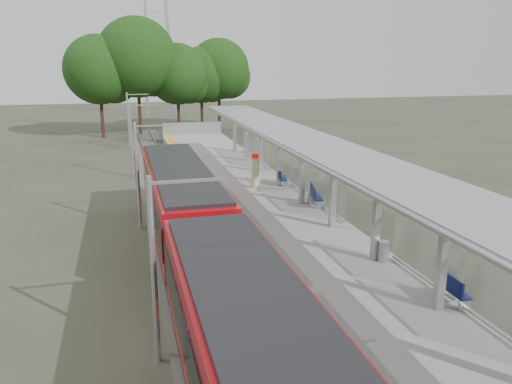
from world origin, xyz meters
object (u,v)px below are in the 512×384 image
(bench_mid, at_px, (315,195))
(bench_far, at_px, (282,177))
(litter_bin, at_px, (384,251))
(bench_near, at_px, (452,288))
(info_pillar_far, at_px, (255,173))
(train, at_px, (206,257))

(bench_mid, relative_size, bench_far, 1.19)
(bench_far, relative_size, litter_bin, 1.75)
(bench_near, height_order, bench_far, bench_near)
(bench_near, height_order, bench_mid, bench_mid)
(bench_mid, xyz_separation_m, info_pillar_far, (-1.99, 4.45, 0.31))
(train, bearing_deg, bench_far, 62.12)
(bench_far, height_order, litter_bin, bench_far)
(bench_far, xyz_separation_m, litter_bin, (-0.00, -12.34, -0.08))
(bench_mid, bearing_deg, train, -118.21)
(bench_far, bearing_deg, litter_bin, -75.60)
(bench_near, relative_size, info_pillar_far, 0.68)
(bench_far, bearing_deg, train, -103.47)
(litter_bin, bearing_deg, bench_mid, 88.19)
(info_pillar_far, xyz_separation_m, litter_bin, (1.75, -12.03, -0.48))
(bench_near, distance_m, info_pillar_far, 15.69)
(bench_near, bearing_deg, bench_mid, 92.18)
(info_pillar_far, bearing_deg, bench_far, 32.46)
(train, relative_size, bench_mid, 16.66)
(train, xyz_separation_m, litter_bin, (6.73, 0.39, -0.65))
(train, bearing_deg, bench_mid, 48.82)
(train, relative_size, bench_far, 19.80)
(bench_mid, xyz_separation_m, litter_bin, (-0.24, -7.58, -0.17))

